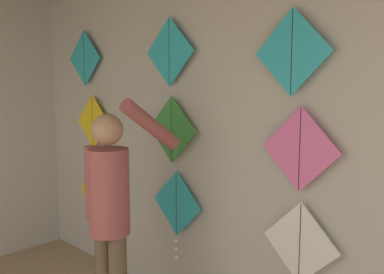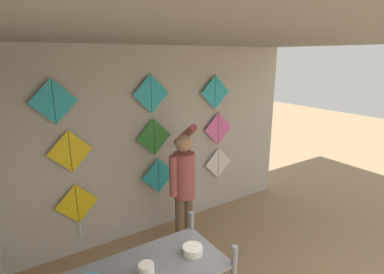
# 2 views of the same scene
# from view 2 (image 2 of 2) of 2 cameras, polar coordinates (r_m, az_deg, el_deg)

# --- Properties ---
(back_panel) EXTENTS (5.01, 0.06, 2.80)m
(back_panel) POSITION_cam_2_polar(r_m,az_deg,el_deg) (4.53, -7.20, -0.97)
(back_panel) COLOR #BCB7AD
(back_panel) RESTS_ON ground
(ceiling_slab) EXTENTS (5.01, 4.37, 0.04)m
(ceiling_slab) POSITION_cam_2_polar(r_m,az_deg,el_deg) (2.83, 9.05, 18.38)
(ceiling_slab) COLOR gray
(shopkeeper) EXTENTS (0.45, 0.65, 1.79)m
(shopkeeper) POSITION_cam_2_polar(r_m,az_deg,el_deg) (4.04, -1.67, -8.79)
(shopkeeper) COLOR brown
(shopkeeper) RESTS_ON ground
(kite_0) EXTENTS (0.55, 0.04, 0.76)m
(kite_0) POSITION_cam_2_polar(r_m,az_deg,el_deg) (4.35, -21.01, -12.26)
(kite_0) COLOR yellow
(kite_1) EXTENTS (0.55, 0.04, 0.76)m
(kite_1) POSITION_cam_2_polar(r_m,az_deg,el_deg) (4.64, -6.38, -7.75)
(kite_1) COLOR #28B2C6
(kite_2) EXTENTS (0.55, 0.01, 0.55)m
(kite_2) POSITION_cam_2_polar(r_m,az_deg,el_deg) (5.21, 5.05, -4.95)
(kite_2) COLOR white
(kite_3) EXTENTS (0.55, 0.01, 0.55)m
(kite_3) POSITION_cam_2_polar(r_m,az_deg,el_deg) (4.06, -22.19, -2.58)
(kite_3) COLOR yellow
(kite_4) EXTENTS (0.55, 0.01, 0.55)m
(kite_4) POSITION_cam_2_polar(r_m,az_deg,el_deg) (4.40, -7.25, -0.02)
(kite_4) COLOR #338C38
(kite_5) EXTENTS (0.55, 0.01, 0.55)m
(kite_5) POSITION_cam_2_polar(r_m,az_deg,el_deg) (5.02, 5.01, 1.59)
(kite_5) COLOR pink
(kite_6) EXTENTS (0.55, 0.01, 0.55)m
(kite_6) POSITION_cam_2_polar(r_m,az_deg,el_deg) (3.91, -24.88, 6.14)
(kite_6) COLOR #28B2C6
(kite_7) EXTENTS (0.55, 0.01, 0.55)m
(kite_7) POSITION_cam_2_polar(r_m,az_deg,el_deg) (4.27, -7.81, 8.12)
(kite_7) COLOR #28B2C6
(kite_8) EXTENTS (0.55, 0.01, 0.55)m
(kite_8) POSITION_cam_2_polar(r_m,az_deg,el_deg) (4.86, 4.44, 8.46)
(kite_8) COLOR #28B2C6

